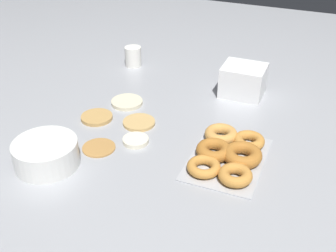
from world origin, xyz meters
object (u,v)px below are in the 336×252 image
at_px(container_stack, 243,81).
at_px(paper_cup, 133,56).
at_px(pancake_4, 99,147).
at_px(batter_bowl, 46,154).
at_px(pancake_2, 139,122).
at_px(pancake_1, 97,117).
at_px(pancake_3, 136,141).
at_px(pancake_0, 127,102).
at_px(donut_tray, 228,153).

xyz_separation_m(container_stack, paper_cup, (0.08, 0.49, -0.02)).
xyz_separation_m(pancake_4, batter_bowl, (-0.13, 0.09, 0.03)).
height_order(pancake_2, paper_cup, paper_cup).
height_order(pancake_1, pancake_2, pancake_1).
xyz_separation_m(pancake_3, batter_bowl, (-0.20, 0.19, 0.03)).
bearing_deg(pancake_1, pancake_3, -112.34).
relative_size(pancake_0, pancake_2, 1.05).
height_order(pancake_1, batter_bowl, batter_bowl).
xyz_separation_m(pancake_2, batter_bowl, (-0.30, 0.15, 0.03)).
distance_m(pancake_3, donut_tray, 0.29).
xyz_separation_m(batter_bowl, paper_cup, (0.72, 0.08, 0.00)).
bearing_deg(container_stack, donut_tray, -171.66).
height_order(pancake_3, container_stack, container_stack).
relative_size(batter_bowl, container_stack, 1.20).
distance_m(batter_bowl, container_stack, 0.76).
xyz_separation_m(pancake_3, donut_tray, (0.03, -0.28, 0.01)).
height_order(pancake_1, pancake_4, pancake_1).
bearing_deg(pancake_3, container_stack, -26.98).
distance_m(pancake_1, pancake_4, 0.18).
bearing_deg(pancake_1, paper_cup, 10.49).
bearing_deg(paper_cup, batter_bowl, -173.43).
bearing_deg(batter_bowl, pancake_1, 0.08).
xyz_separation_m(pancake_1, paper_cup, (0.45, 0.08, 0.04)).
relative_size(pancake_0, container_stack, 0.73).
relative_size(pancake_4, donut_tray, 0.34).
height_order(donut_tray, paper_cup, paper_cup).
distance_m(donut_tray, paper_cup, 0.74).
xyz_separation_m(pancake_2, donut_tray, (-0.08, -0.32, 0.01)).
relative_size(pancake_2, pancake_3, 1.32).
height_order(pancake_1, container_stack, container_stack).
bearing_deg(pancake_4, pancake_0, 9.78).
bearing_deg(container_stack, paper_cup, 80.48).
height_order(pancake_4, container_stack, container_stack).
xyz_separation_m(pancake_1, pancake_2, (0.03, -0.15, -0.00)).
height_order(pancake_0, container_stack, container_stack).
xyz_separation_m(pancake_0, paper_cup, (0.31, 0.13, 0.03)).
distance_m(pancake_0, paper_cup, 0.34).
distance_m(container_stack, paper_cup, 0.50).
bearing_deg(pancake_4, batter_bowl, 142.90).
height_order(batter_bowl, container_stack, container_stack).
bearing_deg(batter_bowl, donut_tray, -64.50).
relative_size(pancake_1, batter_bowl, 0.58).
bearing_deg(donut_tray, pancake_2, 76.97).
height_order(pancake_4, paper_cup, paper_cup).
xyz_separation_m(pancake_2, container_stack, (0.34, -0.26, 0.05)).
xyz_separation_m(pancake_1, pancake_4, (-0.15, -0.10, -0.00)).
height_order(pancake_0, paper_cup, paper_cup).
relative_size(pancake_3, batter_bowl, 0.44).
bearing_deg(container_stack, pancake_3, 153.02).
xyz_separation_m(pancake_0, donut_tray, (-0.18, -0.42, 0.01)).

